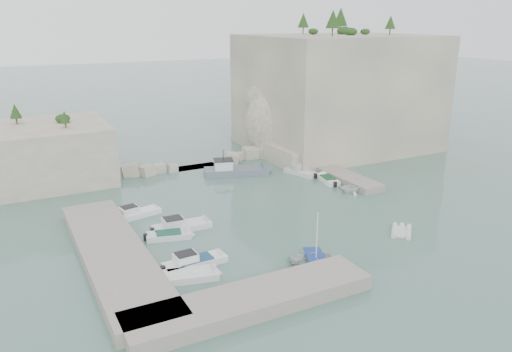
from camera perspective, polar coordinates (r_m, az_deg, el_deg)
name	(u,v)px	position (r m, az deg, el deg)	size (l,w,h in m)	color
ground	(284,221)	(50.16, 3.19, -5.10)	(400.00, 400.00, 0.00)	slate
cliff_east	(337,92)	(79.01, 9.24, 9.45)	(26.00, 22.00, 17.00)	beige
cliff_terrace	(298,152)	(70.79, 4.84, 2.70)	(8.00, 10.00, 2.50)	beige
outcrop_west	(40,154)	(66.69, -23.46, 2.37)	(16.00, 14.00, 7.00)	beige
quay_west	(114,255)	(43.52, -15.95, -8.68)	(5.00, 24.00, 1.10)	#9E9689
quay_south	(252,300)	(35.80, -0.49, -13.99)	(18.00, 4.00, 1.10)	#9E9689
ledge_east	(334,172)	(64.97, 8.95, 0.41)	(3.00, 16.00, 0.80)	#9E9689
breakwater	(195,162)	(68.36, -6.97, 1.62)	(28.00, 3.00, 1.40)	beige
motorboat_a	(137,217)	(52.47, -13.48, -4.54)	(5.46, 1.62, 1.40)	white
motorboat_b	(182,229)	(48.62, -8.45, -6.03)	(6.08, 1.99, 1.40)	silver
motorboat_c	(169,238)	(46.90, -9.92, -7.02)	(4.44, 1.61, 0.70)	silver
motorboat_d	(195,266)	(41.72, -6.99, -10.12)	(5.77, 1.72, 1.40)	white
motorboat_e	(190,278)	(39.88, -7.51, -11.53)	(4.71, 1.93, 0.70)	silver
rowboat	(316,263)	(42.04, 6.86, -9.89)	(3.13, 4.38, 0.91)	white
inflatable_dinghy	(401,233)	(49.22, 16.26, -6.27)	(3.38, 1.64, 0.44)	silver
tender_east_a	(350,192)	(59.12, 10.73, -1.82)	(2.57, 2.97, 1.57)	white
tender_east_b	(328,182)	(62.45, 8.20, -0.64)	(4.55, 1.55, 0.70)	white
tender_east_c	(301,174)	(64.93, 5.14, 0.18)	(4.99, 1.61, 0.70)	silver
tender_east_d	(305,172)	(66.21, 5.65, 0.51)	(1.75, 4.65, 1.80)	white
work_boat	(236,174)	(64.76, -2.28, 0.19)	(8.98, 2.65, 2.20)	slate
rowboat_mast	(317,235)	(40.94, 6.99, -6.71)	(0.10, 0.10, 4.20)	white
vegetation	(306,29)	(76.48, 5.70, 16.42)	(53.48, 13.88, 13.40)	#1E4219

